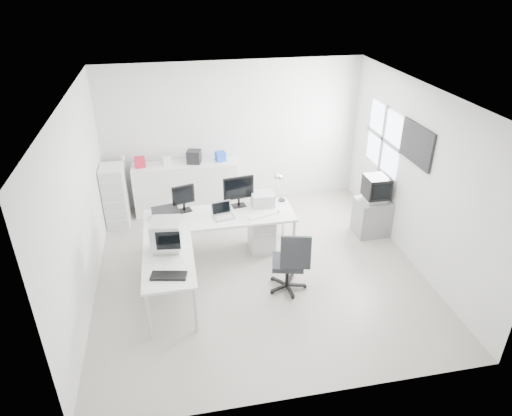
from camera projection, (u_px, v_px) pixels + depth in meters
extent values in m
cube|color=beige|center=(258.00, 269.00, 7.31)|extent=(5.00, 5.00, 0.01)
cube|color=white|center=(259.00, 95.00, 5.99)|extent=(5.00, 5.00, 0.01)
cube|color=silver|center=(233.00, 135.00, 8.81)|extent=(5.00, 0.02, 2.80)
cube|color=silver|center=(80.00, 206.00, 6.23)|extent=(0.02, 5.00, 2.80)
cube|color=silver|center=(416.00, 177.00, 7.07)|extent=(0.02, 5.00, 2.80)
cube|color=white|center=(262.00, 233.00, 7.71)|extent=(0.40, 0.50, 0.60)
cube|color=black|center=(166.00, 213.00, 7.24)|extent=(0.46, 0.38, 0.14)
cube|color=white|center=(261.00, 215.00, 7.31)|extent=(0.47, 0.28, 0.02)
sphere|color=white|center=(279.00, 211.00, 7.39)|extent=(0.06, 0.06, 0.06)
cube|color=#B5B5B5|center=(263.00, 199.00, 7.60)|extent=(0.39, 0.33, 0.21)
cube|color=black|center=(169.00, 276.00, 5.88)|extent=(0.49, 0.27, 0.03)
cube|color=slate|center=(372.00, 217.00, 8.14)|extent=(0.60, 0.49, 0.65)
cube|color=white|center=(186.00, 187.00, 8.85)|extent=(1.96, 0.49, 0.98)
cube|color=#B21931|center=(140.00, 162.00, 8.44)|extent=(0.20, 0.18, 0.18)
cube|color=white|center=(167.00, 161.00, 8.53)|extent=(0.16, 0.14, 0.15)
cube|color=black|center=(194.00, 157.00, 8.59)|extent=(0.30, 0.28, 0.25)
cube|color=blue|center=(220.00, 156.00, 8.69)|extent=(0.21, 0.20, 0.18)
cylinder|color=white|center=(123.00, 162.00, 8.41)|extent=(0.07, 0.07, 0.22)
cube|color=white|center=(115.00, 196.00, 8.29)|extent=(0.41, 0.49, 1.17)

